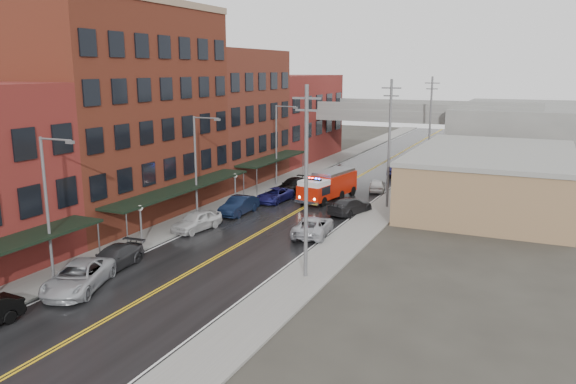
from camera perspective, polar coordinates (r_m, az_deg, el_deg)
The scene contains 33 objects.
ground at distance 28.58m, azimuth -25.06°, elevation -15.66°, with size 220.00×220.00×0.00m, color #2D2B26.
road at distance 51.64m, azimuth 0.83°, elevation -2.05°, with size 11.00×160.00×0.02m, color black.
sidewalk_left at distance 54.87m, azimuth -6.17°, elevation -1.18°, with size 3.00×160.00×0.15m, color slate.
sidewalk_right at distance 49.26m, azimuth 8.65°, elevation -2.83°, with size 3.00×160.00×0.15m, color slate.
curb_left at distance 54.06m, azimuth -4.66°, elevation -1.36°, with size 0.30×160.00×0.15m, color gray.
curb_right at distance 49.71m, azimuth 6.82°, elevation -2.63°, with size 0.30×160.00×0.15m, color gray.
brick_building_b at distance 51.31m, azimuth -16.27°, elevation 7.56°, with size 9.00×20.00×18.00m, color #5E2619.
brick_building_c at distance 65.66m, azimuth -6.19°, elevation 7.62°, with size 9.00×15.00×15.00m, color #5B2B1B.
brick_building_far at distance 81.29m, azimuth 0.16°, elevation 7.53°, with size 9.00×20.00×12.00m, color maroon.
tan_building at distance 56.93m, azimuth 19.99°, elevation 1.13°, with size 14.00×22.00×5.00m, color #936F4F.
right_far_block at distance 86.32m, azimuth 23.08°, elevation 5.50°, with size 18.00×30.00×8.00m, color slate.
awning_1 at distance 48.60m, azimuth -10.63°, elevation 0.43°, with size 2.60×18.00×3.09m.
awning_2 at distance 63.46m, azimuth -1.56°, elevation 3.41°, with size 2.60×13.00×3.09m.
globe_lamp_1 at distance 42.69m, azimuth -14.76°, elevation -2.37°, with size 0.44×0.44×3.12m.
globe_lamp_2 at distance 53.94m, azimuth -5.40°, elevation 1.03°, with size 0.44×0.44×3.12m.
street_lamp_0 at distance 36.50m, azimuth -23.09°, elevation -0.80°, with size 2.64×0.22×9.00m.
street_lamp_1 at distance 48.49m, azimuth -9.14°, elevation 3.10°, with size 2.64×0.22×9.00m.
street_lamp_2 at distance 62.30m, azimuth -0.99°, elevation 5.29°, with size 2.64×0.22×9.00m.
utility_pole_0 at distance 34.03m, azimuth 1.86°, elevation 1.24°, with size 1.80×0.24×12.00m.
utility_pole_1 at distance 52.83m, azimuth 10.26°, elevation 5.04°, with size 1.80×0.24×12.00m.
utility_pole_2 at distance 72.28m, azimuth 14.23°, elevation 6.79°, with size 1.80×0.24×12.00m.
overpass at distance 80.66m, azimuth 10.07°, elevation 7.30°, with size 40.00×10.00×7.50m.
fire_truck at distance 56.19m, azimuth 4.05°, elevation 0.72°, with size 4.16×8.13×2.86m.
parked_car_left_2 at distance 35.91m, azimuth -20.53°, elevation -8.08°, with size 2.68×5.81×1.61m, color #A3A6AB.
parked_car_left_3 at distance 38.91m, azimuth -17.31°, elevation -6.41°, with size 2.02×4.96×1.44m, color #2A2A2C.
parked_car_left_4 at distance 46.29m, azimuth -9.26°, elevation -2.90°, with size 1.91×4.75×1.62m, color silver.
parked_car_left_5 at distance 50.94m, azimuth -5.01°, elevation -1.37°, with size 1.70×4.88×1.61m, color black.
parked_car_left_6 at distance 55.55m, azimuth -1.35°, elevation -0.32°, with size 2.22×4.82×1.34m, color #161755.
parked_car_left_7 at distance 59.60m, azimuth 0.51°, elevation 0.66°, with size 2.13×5.24×1.52m, color black.
parked_car_right_0 at distance 44.37m, azimuth 2.57°, elevation -3.47°, with size 2.54×5.50×1.53m, color #A8A9B0.
parked_car_right_1 at distance 51.16m, azimuth 6.33°, elevation -1.41°, with size 2.08×5.13×1.49m, color black.
parked_car_right_2 at distance 60.96m, azimuth 9.05°, elevation 0.69°, with size 1.63×4.04×1.38m, color white.
parked_car_right_3 at distance 70.35m, azimuth 11.26°, elevation 2.15°, with size 1.40×4.03×1.33m, color #0E0E34.
Camera 1 is at (20.00, -15.84, 12.89)m, focal length 35.00 mm.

